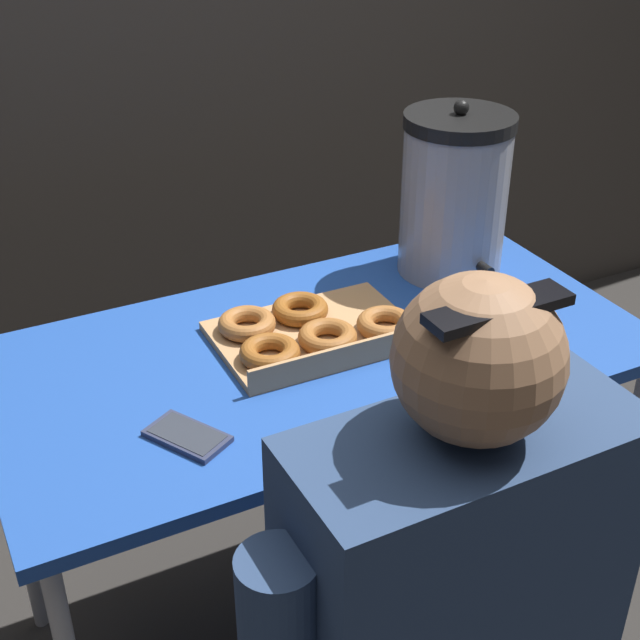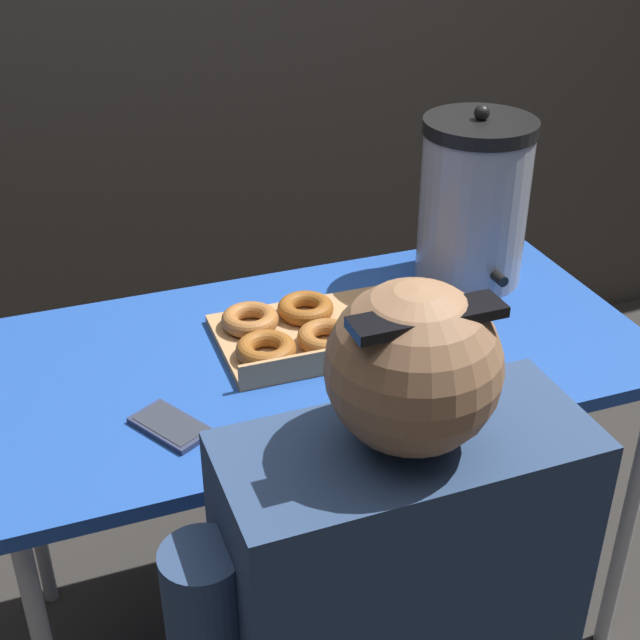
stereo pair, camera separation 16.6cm
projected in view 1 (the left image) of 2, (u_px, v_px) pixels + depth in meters
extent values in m
plane|color=#2D2B28|center=(319.00, 618.00, 2.07)|extent=(12.00, 12.00, 0.00)
cube|color=#1E479E|center=(319.00, 354.00, 1.70)|extent=(1.24, 0.65, 0.03)
cylinder|color=#ADADB2|center=(619.00, 497.00, 1.90)|extent=(0.03, 0.03, 0.71)
cylinder|color=#ADADB2|center=(16.00, 505.00, 1.88)|extent=(0.03, 0.03, 0.71)
cylinder|color=#ADADB2|center=(468.00, 369.00, 2.33)|extent=(0.03, 0.03, 0.71)
cube|color=tan|center=(314.00, 334.00, 1.72)|extent=(0.38, 0.26, 0.02)
cube|color=tan|center=(345.00, 354.00, 1.61)|extent=(0.38, 0.01, 0.04)
torus|color=brown|center=(270.00, 352.00, 1.62)|extent=(0.16, 0.16, 0.03)
torus|color=#985A27|center=(328.00, 337.00, 1.66)|extent=(0.16, 0.16, 0.03)
torus|color=#9D5F2C|center=(386.00, 324.00, 1.71)|extent=(0.16, 0.16, 0.03)
torus|color=#9E612E|center=(247.00, 324.00, 1.71)|extent=(0.16, 0.16, 0.03)
torus|color=brown|center=(300.00, 309.00, 1.75)|extent=(0.11, 0.11, 0.03)
cylinder|color=#939399|center=(454.00, 201.00, 1.89)|extent=(0.23, 0.23, 0.32)
cylinder|color=black|center=(460.00, 121.00, 1.80)|extent=(0.23, 0.23, 0.03)
sphere|color=black|center=(461.00, 108.00, 1.79)|extent=(0.03, 0.03, 0.03)
cylinder|color=black|center=(482.00, 267.00, 1.85)|extent=(0.02, 0.06, 0.02)
cube|color=#2D334C|center=(187.00, 436.00, 1.45)|extent=(0.13, 0.15, 0.01)
cube|color=#2D333D|center=(187.00, 433.00, 1.45)|extent=(0.11, 0.13, 0.00)
cube|color=navy|center=(451.00, 610.00, 1.17)|extent=(0.44, 0.20, 0.59)
sphere|color=#8E6647|center=(478.00, 359.00, 0.97)|extent=(0.20, 0.20, 0.20)
cube|color=black|center=(499.00, 309.00, 0.91)|extent=(0.17, 0.04, 0.01)
cylinder|color=navy|center=(592.00, 562.00, 1.28)|extent=(0.10, 0.10, 0.47)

